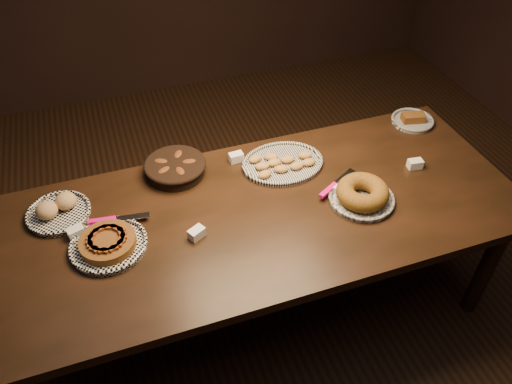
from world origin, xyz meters
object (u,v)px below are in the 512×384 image
object	(u,v)px
apple_tart_plate	(108,243)
bundt_cake_plate	(362,194)
buffet_table	(263,221)
madeleine_platter	(282,163)

from	to	relation	value
apple_tart_plate	bundt_cake_plate	xyz separation A→B (m)	(1.14, -0.10, 0.02)
buffet_table	apple_tart_plate	xyz separation A→B (m)	(-0.69, 0.00, 0.10)
madeleine_platter	bundt_cake_plate	bearing A→B (deg)	-41.06
buffet_table	bundt_cake_plate	xyz separation A→B (m)	(0.45, -0.09, 0.11)
buffet_table	apple_tart_plate	bearing A→B (deg)	179.82
madeleine_platter	apple_tart_plate	bearing A→B (deg)	-149.72
apple_tart_plate	bundt_cake_plate	bearing A→B (deg)	19.45
buffet_table	apple_tart_plate	distance (m)	0.70
buffet_table	apple_tart_plate	world-z (taller)	apple_tart_plate
apple_tart_plate	buffet_table	bearing A→B (deg)	24.10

